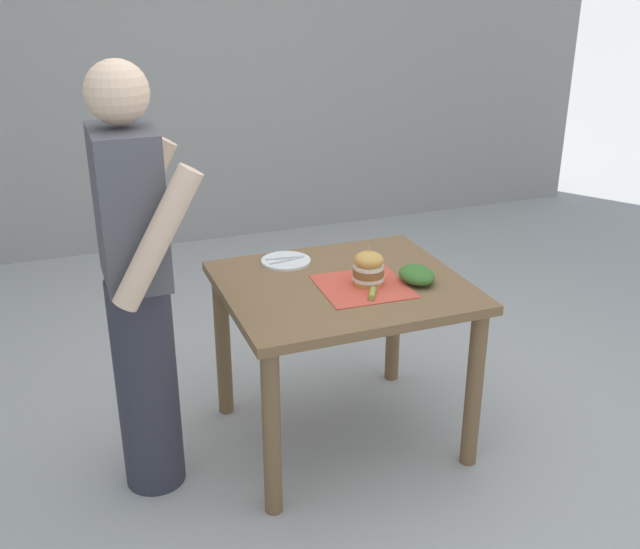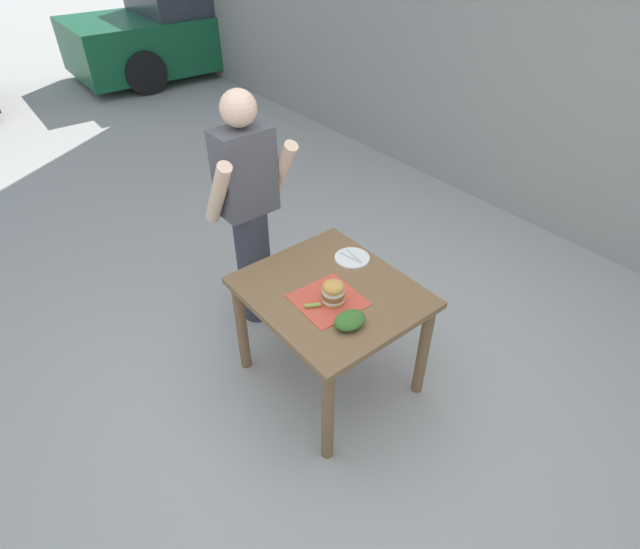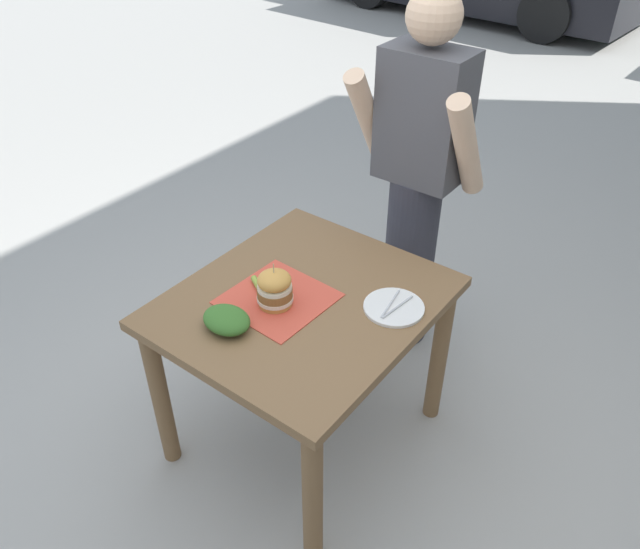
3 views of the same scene
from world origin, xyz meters
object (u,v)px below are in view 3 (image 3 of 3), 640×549
Objects in this scene: patio_table at (304,325)px; side_salad at (227,320)px; sandwich at (275,288)px; diner_across_table at (417,181)px; pickle_spear at (257,284)px; side_plate_with_forks at (394,307)px.

patio_table is 5.50× the size of side_salad.
diner_across_table reaches higher than sandwich.
patio_table is at bearing 69.13° from side_salad.
diner_across_table reaches higher than pickle_spear.
sandwich is at bearing -146.05° from side_plate_with_forks.
patio_table is 5.63× the size of sandwich.
sandwich is 0.14m from pickle_spear.
diner_across_table is (0.16, 0.88, 0.12)m from pickle_spear.
sandwich is 0.21m from side_salad.
side_plate_with_forks is (0.47, 0.20, -0.01)m from pickle_spear.
pickle_spear is at bearing -100.37° from diner_across_table.
sandwich is (-0.06, -0.09, 0.20)m from patio_table.
side_salad is at bearing -73.71° from pickle_spear.
side_plate_with_forks is 0.60m from side_salad.
diner_across_table reaches higher than side_plate_with_forks.
patio_table is at bearing 17.18° from pickle_spear.
diner_across_table is at bearing 79.63° from pickle_spear.
side_salad is 1.12m from diner_across_table.
side_plate_with_forks is (0.30, 0.15, 0.13)m from patio_table.
side_plate_with_forks is 0.76m from diner_across_table.
sandwich reaches higher than pickle_spear.
diner_across_table is (-0.31, 0.68, 0.13)m from side_plate_with_forks.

